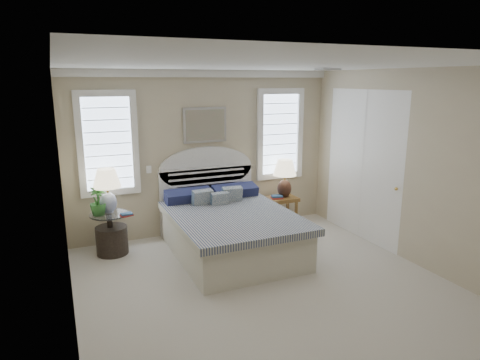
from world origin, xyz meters
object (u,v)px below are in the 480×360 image
Objects in this scene: nightstand_right at (282,205)px; bed at (229,227)px; floor_pot at (112,240)px; lamp_right at (285,174)px; side_table_left at (110,229)px; lamp_left at (107,186)px.

bed is at bearing -151.97° from nightstand_right.
lamp_right reaches higher than floor_pot.
bed is 1.75m from side_table_left.
lamp_right is at bearing 23.66° from nightstand_right.
lamp_left is (-2.94, -0.03, 0.65)m from nightstand_right.
lamp_right reaches higher than nightstand_right.
floor_pot is 0.82m from lamp_left.
side_table_left is 0.18m from floor_pot.
bed is at bearing -22.00° from lamp_left.
lamp_left is 2.99m from lamp_right.
nightstand_right is (2.95, 0.10, -0.00)m from side_table_left.
side_table_left is 0.65m from lamp_left.
nightstand_right is 0.56m from lamp_right.
side_table_left is at bearing -158.60° from floor_pot.
lamp_right is at bearing 2.31° from side_table_left.
floor_pot is (-1.63, 0.60, -0.17)m from bed.
nightstand_right is at bearing 0.57° from lamp_left.
floor_pot is at bearing -178.17° from nightstand_right.
bed reaches higher than lamp_left.
side_table_left is 2.95m from nightstand_right.
lamp_left reaches higher than floor_pot.
nightstand_right is 1.14× the size of floor_pot.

